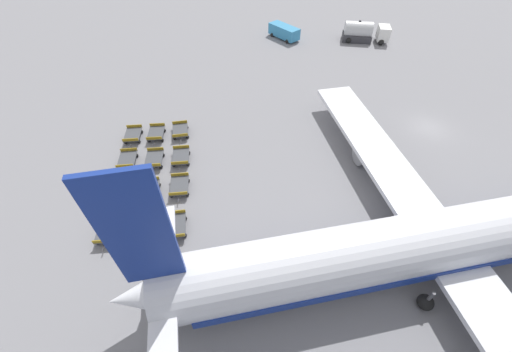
% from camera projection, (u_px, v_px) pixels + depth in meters
% --- Properties ---
extents(ground_plane, '(500.00, 500.00, 0.00)m').
position_uv_depth(ground_plane, '(429.00, 128.00, 35.42)').
color(ground_plane, gray).
extents(airplane, '(43.23, 48.33, 13.43)m').
position_uv_depth(airplane, '(462.00, 237.00, 22.04)').
color(airplane, silver).
rests_on(airplane, ground_plane).
extents(fuel_tanker_primary, '(4.93, 7.66, 3.22)m').
position_uv_depth(fuel_tanker_primary, '(363.00, 33.00, 50.87)').
color(fuel_tanker_primary, white).
rests_on(fuel_tanker_primary, ground_plane).
extents(service_van, '(5.72, 4.57, 1.99)m').
position_uv_depth(service_van, '(284.00, 31.00, 51.75)').
color(service_van, teal).
rests_on(service_van, ground_plane).
extents(baggage_dolly_row_near_col_a, '(3.22, 1.90, 0.92)m').
position_uv_depth(baggage_dolly_row_near_col_a, '(133.00, 135.00, 33.80)').
color(baggage_dolly_row_near_col_a, '#424449').
rests_on(baggage_dolly_row_near_col_a, ground_plane).
extents(baggage_dolly_row_near_col_b, '(3.21, 1.86, 0.92)m').
position_uv_depth(baggage_dolly_row_near_col_b, '(127.00, 160.00, 31.07)').
color(baggage_dolly_row_near_col_b, '#424449').
rests_on(baggage_dolly_row_near_col_b, ground_plane).
extents(baggage_dolly_row_near_col_c, '(3.16, 1.76, 0.92)m').
position_uv_depth(baggage_dolly_row_near_col_c, '(120.00, 193.00, 28.01)').
color(baggage_dolly_row_near_col_c, '#424449').
rests_on(baggage_dolly_row_near_col_c, ground_plane).
extents(baggage_dolly_row_near_col_d, '(3.22, 1.90, 0.92)m').
position_uv_depth(baggage_dolly_row_near_col_d, '(108.00, 231.00, 25.25)').
color(baggage_dolly_row_near_col_d, '#424449').
rests_on(baggage_dolly_row_near_col_d, ground_plane).
extents(baggage_dolly_row_mid_a_col_a, '(3.23, 1.93, 0.92)m').
position_uv_depth(baggage_dolly_row_mid_a_col_a, '(156.00, 133.00, 33.99)').
color(baggage_dolly_row_mid_a_col_a, '#424449').
rests_on(baggage_dolly_row_mid_a_col_a, ground_plane).
extents(baggage_dolly_row_mid_a_col_b, '(3.22, 1.91, 0.92)m').
position_uv_depth(baggage_dolly_row_mid_a_col_b, '(154.00, 159.00, 31.14)').
color(baggage_dolly_row_mid_a_col_b, '#424449').
rests_on(baggage_dolly_row_mid_a_col_b, ground_plane).
extents(baggage_dolly_row_mid_a_col_c, '(3.16, 1.76, 0.92)m').
position_uv_depth(baggage_dolly_row_mid_a_col_c, '(150.00, 191.00, 28.24)').
color(baggage_dolly_row_mid_a_col_c, '#424449').
rests_on(baggage_dolly_row_mid_a_col_c, ground_plane).
extents(baggage_dolly_row_mid_a_col_d, '(3.20, 1.85, 0.92)m').
position_uv_depth(baggage_dolly_row_mid_a_col_d, '(142.00, 230.00, 25.31)').
color(baggage_dolly_row_mid_a_col_d, '#424449').
rests_on(baggage_dolly_row_mid_a_col_d, ground_plane).
extents(baggage_dolly_row_mid_b_col_a, '(3.16, 1.76, 0.92)m').
position_uv_depth(baggage_dolly_row_mid_b_col_a, '(180.00, 131.00, 34.31)').
color(baggage_dolly_row_mid_b_col_a, '#424449').
rests_on(baggage_dolly_row_mid_b_col_a, ground_plane).
extents(baggage_dolly_row_mid_b_col_b, '(3.21, 1.87, 0.92)m').
position_uv_depth(baggage_dolly_row_mid_b_col_b, '(181.00, 157.00, 31.37)').
color(baggage_dolly_row_mid_b_col_b, '#424449').
rests_on(baggage_dolly_row_mid_b_col_b, ground_plane).
extents(baggage_dolly_row_mid_b_col_c, '(3.21, 1.87, 0.92)m').
position_uv_depth(baggage_dolly_row_mid_b_col_c, '(179.00, 186.00, 28.64)').
color(baggage_dolly_row_mid_b_col_c, '#424449').
rests_on(baggage_dolly_row_mid_b_col_c, ground_plane).
extents(baggage_dolly_row_mid_b_col_d, '(3.19, 1.81, 0.92)m').
position_uv_depth(baggage_dolly_row_mid_b_col_d, '(176.00, 226.00, 25.58)').
color(baggage_dolly_row_mid_b_col_d, '#424449').
rests_on(baggage_dolly_row_mid_b_col_d, ground_plane).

